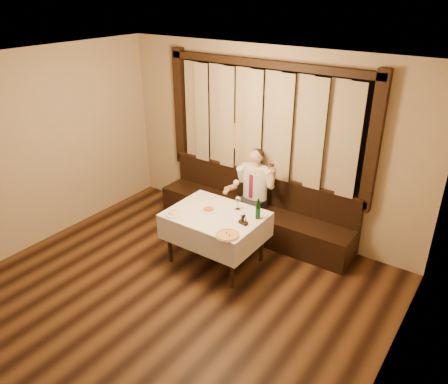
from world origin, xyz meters
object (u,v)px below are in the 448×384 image
Objects in this scene: dining_table at (216,220)px; pasta_cream at (174,212)px; pizza at (228,235)px; green_bottle at (258,210)px; banquette at (254,213)px; seated_man at (253,187)px; pasta_red at (209,208)px; cruet_caddy at (243,221)px.

pasta_cream is (-0.45, -0.33, 0.14)m from dining_table.
pizza is (0.46, -0.38, 0.12)m from dining_table.
banquette is at bearing 123.28° from green_bottle.
dining_table is 0.95m from seated_man.
pasta_red is at bearing 145.67° from pizza.
pasta_red is 0.70m from green_bottle.
dining_table is 5.24× the size of pasta_cream.
banquette is 2.52× the size of dining_table.
banquette is at bearing 71.52° from pasta_cream.
pasta_cream is 1.13m from green_bottle.
cruet_caddy is 1.05m from seated_man.
pasta_cream is (-0.91, 0.05, 0.02)m from pizza.
pasta_cream is 1.35m from seated_man.
banquette is 0.50m from seated_man.
green_bottle is (0.53, -0.81, 0.57)m from banquette.
banquette is at bearing 108.01° from pizza.
pizza is at bearing -34.33° from pasta_red.
green_bottle is 2.29× the size of cruet_caddy.
seated_man reaches higher than cruet_caddy.
seated_man is (0.02, 0.93, 0.15)m from dining_table.
pasta_cream is at bearing -151.01° from green_bottle.
seated_man is (0.15, 0.91, 0.01)m from pasta_red.
pizza is at bearing -71.99° from banquette.
pasta_cream reaches higher than pasta_red.
cruet_caddy reaches higher than pasta_cream.
cruet_caddy reaches higher than pasta_red.
pasta_red is at bearing -99.33° from seated_man.
pizza reaches higher than dining_table.
cruet_caddy is at bearing 90.13° from pizza.
green_bottle is (0.07, 0.60, 0.11)m from pizza.
pasta_cream is (-0.32, -0.35, 0.00)m from pasta_red.
banquette is 1.50m from pasta_cream.
pizza is 1.32× the size of pasta_red.
green_bottle reaches higher than cruet_caddy.
green_bottle is at bearing 82.95° from pizza.
cruet_caddy is at bearing -107.43° from green_bottle.
pasta_red reaches higher than dining_table.
dining_table is 9.66× the size of cruet_caddy.
cruet_caddy is at bearing 18.67° from pasta_cream.
pasta_red is (-0.13, -1.00, 0.48)m from banquette.
pizza is 1.02× the size of green_bottle.
cruet_caddy is (0.46, -1.05, 0.49)m from banquette.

